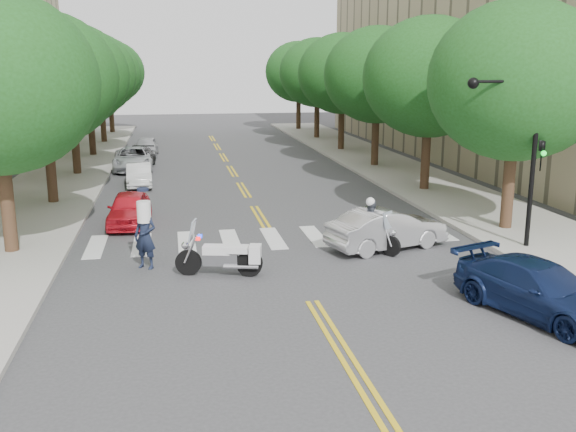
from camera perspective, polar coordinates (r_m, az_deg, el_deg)
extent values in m
plane|color=#38383A|center=(17.11, 2.14, -7.60)|extent=(140.00, 140.00, 0.00)
cube|color=#9E9991|center=(38.55, -19.22, 3.49)|extent=(5.00, 60.00, 0.15)
cube|color=#9E9991|center=(40.24, 8.63, 4.45)|extent=(5.00, 60.00, 0.15)
cylinder|color=#382316|center=(22.68, -23.66, 0.85)|extent=(0.44, 0.44, 3.32)
cylinder|color=#382316|center=(30.40, -20.34, 4.02)|extent=(0.44, 0.44, 3.32)
ellipsoid|color=#1A4B15|center=(30.09, -20.94, 11.37)|extent=(6.40, 6.40, 5.76)
cylinder|color=#382316|center=(38.24, -18.36, 5.88)|extent=(0.44, 0.44, 3.32)
ellipsoid|color=#1A4B15|center=(37.99, -18.79, 11.73)|extent=(6.40, 6.40, 5.76)
cylinder|color=#382316|center=(46.13, -17.05, 7.11)|extent=(0.44, 0.44, 3.32)
ellipsoid|color=#1A4B15|center=(45.92, -17.38, 11.95)|extent=(6.40, 6.40, 5.76)
cylinder|color=#382316|center=(54.05, -16.12, 7.98)|extent=(0.44, 0.44, 3.32)
ellipsoid|color=#1A4B15|center=(53.88, -16.38, 12.11)|extent=(6.40, 6.40, 5.76)
cylinder|color=#382316|center=(62.00, -15.42, 8.62)|extent=(0.44, 0.44, 3.32)
ellipsoid|color=#1A4B15|center=(61.84, -15.64, 12.22)|extent=(6.40, 6.40, 5.76)
cylinder|color=#382316|center=(25.25, 18.99, 2.40)|extent=(0.44, 0.44, 3.32)
ellipsoid|color=#1A4B15|center=(24.87, 19.67, 11.26)|extent=(6.40, 6.40, 5.76)
cylinder|color=#382316|center=(32.36, 12.13, 5.05)|extent=(0.44, 0.44, 3.32)
ellipsoid|color=#1A4B15|center=(32.07, 12.47, 11.97)|extent=(6.40, 6.40, 5.76)
cylinder|color=#382316|center=(39.82, 7.75, 6.69)|extent=(0.44, 0.44, 3.32)
ellipsoid|color=#1A4B15|center=(39.57, 7.93, 12.31)|extent=(6.40, 6.40, 5.76)
cylinder|color=#382316|center=(47.45, 4.75, 7.79)|extent=(0.44, 0.44, 3.32)
ellipsoid|color=#1A4B15|center=(47.24, 4.84, 12.51)|extent=(6.40, 6.40, 5.76)
cylinder|color=#382316|center=(55.18, 2.58, 8.57)|extent=(0.44, 0.44, 3.32)
ellipsoid|color=#1A4B15|center=(55.01, 2.62, 12.63)|extent=(6.40, 6.40, 5.76)
cylinder|color=#382316|center=(62.98, 0.94, 9.15)|extent=(0.44, 0.44, 3.32)
ellipsoid|color=#1A4B15|center=(62.83, 0.95, 12.70)|extent=(6.40, 6.40, 5.76)
cylinder|color=black|center=(22.62, 20.98, 4.51)|extent=(0.16, 0.16, 6.00)
cylinder|color=black|center=(21.81, 18.79, 11.26)|extent=(2.40, 0.10, 0.10)
sphere|color=black|center=(21.30, 16.14, 11.28)|extent=(0.36, 0.36, 0.36)
imported|color=black|center=(22.72, 21.56, 5.00)|extent=(0.16, 0.20, 1.00)
sphere|color=#0CCC26|center=(22.58, 21.78, 5.20)|extent=(0.18, 0.18, 0.18)
cylinder|color=black|center=(21.22, 9.14, -2.66)|extent=(0.53, 0.62, 0.68)
cylinder|color=black|center=(22.07, 5.62, -1.94)|extent=(0.56, 0.64, 0.68)
cube|color=silver|center=(21.63, 7.25, -1.99)|extent=(0.81, 0.90, 0.32)
cube|color=black|center=(21.51, 7.49, -1.40)|extent=(0.72, 0.77, 0.22)
cube|color=black|center=(21.80, 6.29, -1.11)|extent=(0.65, 0.68, 0.16)
cube|color=black|center=(22.08, 5.32, -1.22)|extent=(0.53, 0.51, 0.45)
cube|color=#8C99A5|center=(21.07, 8.93, -0.35)|extent=(0.49, 0.43, 0.55)
cube|color=red|center=(21.30, 8.69, -0.70)|extent=(0.14, 0.14, 0.08)
cube|color=#0C26E5|center=(21.10, 8.35, -0.82)|extent=(0.14, 0.14, 0.08)
imported|color=#474C56|center=(21.50, 7.29, -0.66)|extent=(0.97, 0.94, 1.57)
sphere|color=silver|center=(21.34, 7.34, 1.26)|extent=(0.30, 0.30, 0.30)
cylinder|color=black|center=(19.31, -8.84, -4.10)|extent=(0.79, 0.33, 0.78)
cylinder|color=black|center=(19.02, -3.44, -4.22)|extent=(0.80, 0.38, 0.78)
cube|color=silver|center=(19.10, -6.00, -3.81)|extent=(1.08, 0.59, 0.36)
cube|color=silver|center=(19.04, -6.36, -2.98)|extent=(0.87, 0.58, 0.25)
cube|color=silver|center=(18.94, -4.49, -2.95)|extent=(0.72, 0.59, 0.18)
cube|color=silver|center=(18.92, -2.93, -3.37)|extent=(0.45, 0.57, 0.51)
cube|color=#8C99A5|center=(19.01, -8.51, -1.28)|extent=(0.30, 0.60, 0.62)
cube|color=red|center=(18.90, -7.99, -2.00)|extent=(0.14, 0.14, 0.09)
cube|color=#0C26E5|center=(19.16, -7.84, -1.79)|extent=(0.14, 0.14, 0.09)
imported|color=#161D32|center=(20.03, -12.58, -1.77)|extent=(0.88, 0.80, 2.02)
imported|color=#B6B6B8|center=(21.99, 8.79, -1.13)|extent=(4.45, 2.65, 1.39)
imported|color=#101D45|center=(17.15, 21.42, -6.10)|extent=(3.35, 4.99, 1.34)
imported|color=red|center=(25.74, -13.91, 0.63)|extent=(1.70, 3.88, 1.30)
imported|color=silver|center=(34.10, -13.11, 3.57)|extent=(1.43, 3.62, 1.17)
imported|color=#B3B6BC|center=(39.54, -13.62, 4.96)|extent=(2.41, 4.96, 1.36)
imported|color=black|center=(40.53, -12.98, 5.05)|extent=(1.87, 4.11, 1.17)
imported|color=#A9AAAF|center=(45.58, -12.50, 6.04)|extent=(1.71, 3.93, 1.32)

